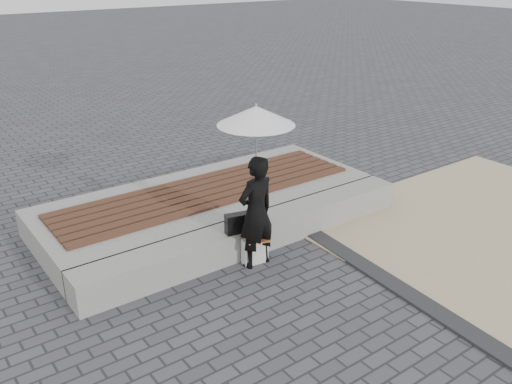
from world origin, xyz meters
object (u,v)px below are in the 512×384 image
at_px(parasol, 256,116).
at_px(canvas_tote, 255,250).
at_px(seating_ledge, 255,234).
at_px(handbag, 239,223).
at_px(woman, 256,212).

relative_size(parasol, canvas_tote, 3.38).
distance_m(parasol, canvas_tote, 1.78).
xyz_separation_m(seating_ledge, parasol, (-0.25, -0.38, 1.75)).
relative_size(seating_ledge, canvas_tote, 14.55).
height_order(seating_ledge, handbag, handbag).
bearing_deg(handbag, parasol, -51.15).
distance_m(parasol, handbag, 1.44).
distance_m(woman, handbag, 0.31).
height_order(parasol, canvas_tote, parasol).
bearing_deg(seating_ledge, canvas_tote, -125.53).
xyz_separation_m(seating_ledge, woman, (-0.25, -0.38, 0.53)).
xyz_separation_m(handbag, canvas_tote, (0.11, -0.17, -0.36)).
distance_m(seating_ledge, canvas_tote, 0.42).
bearing_deg(parasol, handbag, 115.92).
bearing_deg(seating_ledge, woman, -123.63).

